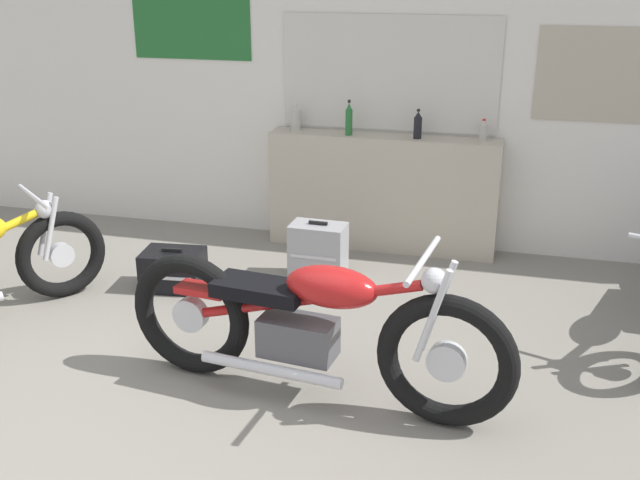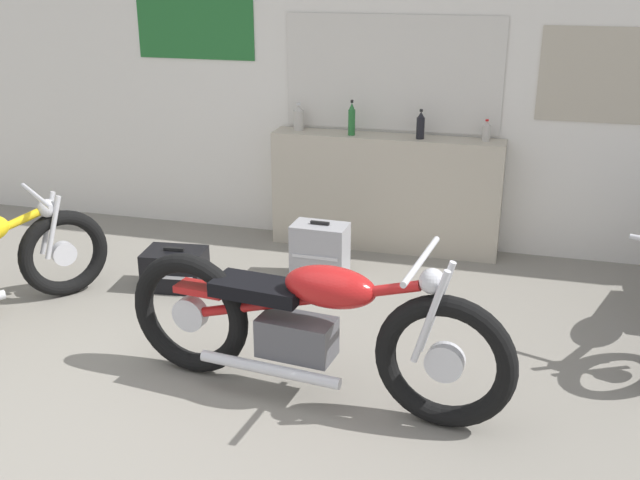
{
  "view_description": "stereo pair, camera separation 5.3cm",
  "coord_description": "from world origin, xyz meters",
  "px_view_note": "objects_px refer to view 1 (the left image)",
  "views": [
    {
      "loc": [
        1.76,
        -2.79,
        2.27
      ],
      "look_at": [
        0.7,
        1.27,
        0.7
      ],
      "focal_mm": 42.0,
      "sensor_mm": 36.0,
      "label": 1
    },
    {
      "loc": [
        1.81,
        -2.77,
        2.27
      ],
      "look_at": [
        0.7,
        1.27,
        0.7
      ],
      "focal_mm": 42.0,
      "sensor_mm": 36.0,
      "label": 2
    }
  ],
  "objects_px": {
    "bottle_leftmost": "(296,118)",
    "bottle_center": "(418,125)",
    "motorcycle_red": "(310,326)",
    "hard_case_silver": "(318,251)",
    "bottle_left_center": "(349,120)",
    "bottle_right_center": "(483,131)",
    "hard_case_black": "(173,269)"
  },
  "relations": [
    {
      "from": "bottle_leftmost",
      "to": "bottle_center",
      "type": "distance_m",
      "value": 1.02
    },
    {
      "from": "bottle_left_center",
      "to": "bottle_center",
      "type": "distance_m",
      "value": 0.55
    },
    {
      "from": "bottle_leftmost",
      "to": "bottle_left_center",
      "type": "distance_m",
      "value": 0.47
    },
    {
      "from": "motorcycle_red",
      "to": "hard_case_black",
      "type": "relative_size",
      "value": 4.73
    },
    {
      "from": "hard_case_silver",
      "to": "hard_case_black",
      "type": "bearing_deg",
      "value": -155.9
    },
    {
      "from": "bottle_leftmost",
      "to": "bottle_right_center",
      "type": "relative_size",
      "value": 1.32
    },
    {
      "from": "bottle_leftmost",
      "to": "bottle_center",
      "type": "relative_size",
      "value": 0.96
    },
    {
      "from": "bottle_leftmost",
      "to": "bottle_left_center",
      "type": "relative_size",
      "value": 0.79
    },
    {
      "from": "bottle_left_center",
      "to": "bottle_center",
      "type": "relative_size",
      "value": 1.21
    },
    {
      "from": "bottle_center",
      "to": "hard_case_silver",
      "type": "xyz_separation_m",
      "value": [
        -0.61,
        -0.74,
        -0.84
      ]
    },
    {
      "from": "bottle_right_center",
      "to": "hard_case_black",
      "type": "height_order",
      "value": "bottle_right_center"
    },
    {
      "from": "bottle_left_center",
      "to": "hard_case_black",
      "type": "height_order",
      "value": "bottle_left_center"
    },
    {
      "from": "hard_case_silver",
      "to": "bottle_right_center",
      "type": "bearing_deg",
      "value": 35.68
    },
    {
      "from": "motorcycle_red",
      "to": "hard_case_silver",
      "type": "relative_size",
      "value": 4.89
    },
    {
      "from": "bottle_center",
      "to": "bottle_right_center",
      "type": "xyz_separation_m",
      "value": [
        0.5,
        0.06,
        -0.03
      ]
    },
    {
      "from": "bottle_right_center",
      "to": "hard_case_black",
      "type": "distance_m",
      "value": 2.6
    },
    {
      "from": "bottle_leftmost",
      "to": "bottle_left_center",
      "type": "xyz_separation_m",
      "value": [
        0.47,
        -0.08,
        0.03
      ]
    },
    {
      "from": "motorcycle_red",
      "to": "hard_case_black",
      "type": "distance_m",
      "value": 1.82
    },
    {
      "from": "motorcycle_red",
      "to": "bottle_center",
      "type": "bearing_deg",
      "value": 84.32
    },
    {
      "from": "bottle_center",
      "to": "bottle_right_center",
      "type": "relative_size",
      "value": 1.38
    },
    {
      "from": "bottle_right_center",
      "to": "motorcycle_red",
      "type": "bearing_deg",
      "value": -107.03
    },
    {
      "from": "bottle_center",
      "to": "bottle_right_center",
      "type": "height_order",
      "value": "bottle_center"
    },
    {
      "from": "bottle_left_center",
      "to": "bottle_right_center",
      "type": "bearing_deg",
      "value": 4.12
    },
    {
      "from": "bottle_left_center",
      "to": "hard_case_silver",
      "type": "height_order",
      "value": "bottle_left_center"
    },
    {
      "from": "bottle_leftmost",
      "to": "bottle_center",
      "type": "xyz_separation_m",
      "value": [
        1.02,
        -0.06,
        0.0
      ]
    },
    {
      "from": "motorcycle_red",
      "to": "bottle_right_center",
      "type": "bearing_deg",
      "value": 72.97
    },
    {
      "from": "bottle_right_center",
      "to": "motorcycle_red",
      "type": "distance_m",
      "value": 2.59
    },
    {
      "from": "bottle_right_center",
      "to": "bottle_leftmost",
      "type": "bearing_deg",
      "value": 179.98
    },
    {
      "from": "bottle_leftmost",
      "to": "bottle_right_center",
      "type": "distance_m",
      "value": 1.52
    },
    {
      "from": "bottle_center",
      "to": "motorcycle_red",
      "type": "relative_size",
      "value": 0.1
    },
    {
      "from": "hard_case_black",
      "to": "motorcycle_red",
      "type": "bearing_deg",
      "value": -40.46
    },
    {
      "from": "bottle_leftmost",
      "to": "motorcycle_red",
      "type": "height_order",
      "value": "bottle_leftmost"
    }
  ]
}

